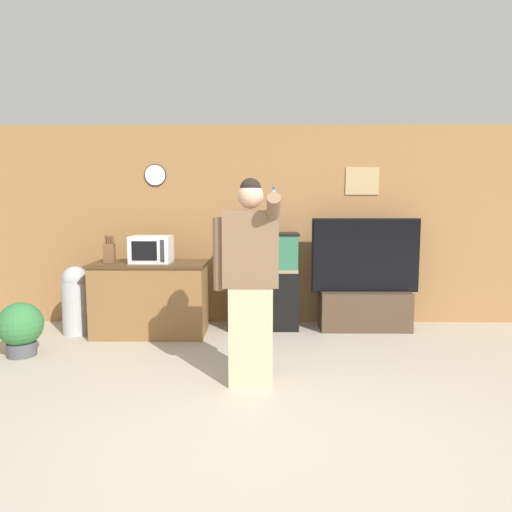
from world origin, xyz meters
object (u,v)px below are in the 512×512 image
Objects in this scene: microwave at (151,249)px; tv_on_stand at (365,297)px; aquarium_on_stand at (263,281)px; person_standing at (250,279)px; counter_island at (151,298)px; potted_plant at (21,327)px; trash_bin at (76,299)px; knife_block at (109,252)px.

tv_on_stand reaches higher than microwave.
person_standing reaches higher than aquarium_on_stand.
tv_on_stand is at bearing 5.35° from counter_island.
tv_on_stand reaches higher than potted_plant.
tv_on_stand is at bearing 15.53° from potted_plant.
person_standing is at bearing -51.28° from counter_island.
aquarium_on_stand is 0.87× the size of tv_on_stand.
potted_plant is at bearing -106.55° from trash_bin.
aquarium_on_stand is (1.36, 0.31, 0.17)m from counter_island.
person_standing is at bearing -128.14° from tv_on_stand.
trash_bin is (-3.57, -0.23, 0.02)m from tv_on_stand.
microwave is at bearing -174.21° from tv_on_stand.
counter_island is at bearing -1.02° from trash_bin.
aquarium_on_stand is (1.34, 0.33, -0.43)m from microwave.
knife_block is at bearing 48.72° from potted_plant.
counter_island is 0.97× the size of tv_on_stand.
microwave is 1.13m from trash_bin.
aquarium_on_stand reaches higher than knife_block.
tv_on_stand is at bearing -2.78° from aquarium_on_stand.
microwave is 0.33× the size of tv_on_stand.
counter_island is at bearing 146.86° from microwave.
knife_block is (-0.47, -0.02, 0.57)m from counter_island.
counter_island is 2.41× the size of potted_plant.
aquarium_on_stand is 2.16× the size of potted_plant.
counter_island is 4.11× the size of knife_block.
aquarium_on_stand is 1.89m from person_standing.
microwave is at bearing 0.53° from knife_block.
potted_plant is (-2.40, 0.73, -0.63)m from person_standing.
knife_block reaches higher than potted_plant.
microwave is 1.61m from potted_plant.
knife_block is (-0.50, -0.00, -0.03)m from microwave.
counter_island is 1.41m from aquarium_on_stand.
person_standing is 2.16× the size of trash_bin.
counter_island is 0.92m from trash_bin.
trash_bin is (-0.92, 0.02, -0.02)m from counter_island.
potted_plant is (-1.19, -0.79, -0.74)m from microwave.
potted_plant is at bearing -131.28° from knife_block.
person_standing is 2.59m from potted_plant.
aquarium_on_stand reaches higher than counter_island.
tv_on_stand is 0.78× the size of person_standing.
counter_island is 1.43m from potted_plant.
aquarium_on_stand is 0.68× the size of person_standing.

